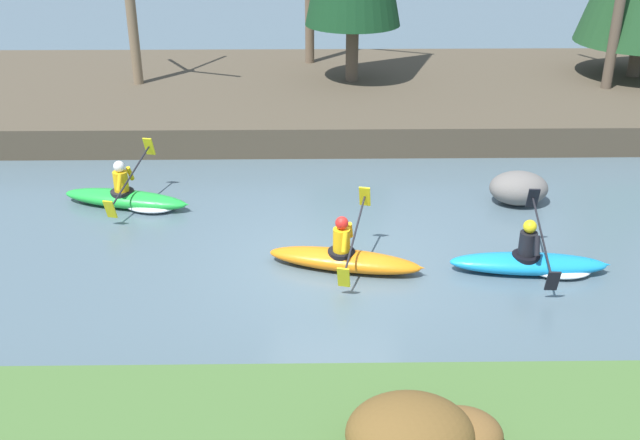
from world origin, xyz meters
TOP-DOWN VIEW (x-y plane):
  - ground_plane at (0.00, 0.00)m, footprint 90.00×90.00m
  - riverbank_far at (0.00, 9.40)m, footprint 44.00×8.44m
  - bare_tree_upstream at (-5.31, 9.40)m, footprint 2.62×2.59m
  - shrub_clump_nearest at (0.59, -5.63)m, footprint 1.37×1.14m
  - shrub_clump_second at (1.16, -5.50)m, footprint 0.91×0.76m
  - kayaker_lead at (3.45, -0.40)m, footprint 2.79×2.07m
  - kayaker_middle at (0.17, -0.22)m, footprint 2.78×2.05m
  - kayaker_trailing at (-4.16, 2.46)m, footprint 2.78×2.05m
  - boulder_midstream at (3.90, 2.54)m, footprint 1.21×0.95m

SIDE VIEW (x-z plane):
  - ground_plane at x=0.00m, z-range 0.00..0.00m
  - kayaker_lead at x=3.45m, z-range -0.40..0.80m
  - kayaker_trailing at x=-4.16m, z-range -0.40..0.80m
  - kayaker_middle at x=0.17m, z-range -0.38..0.82m
  - boulder_midstream at x=3.90m, z-range 0.00..0.69m
  - riverbank_far at x=0.00m, z-range 0.00..0.74m
  - shrub_clump_second at x=1.16m, z-range 0.68..1.17m
  - shrub_clump_nearest at x=0.59m, z-range 0.68..1.42m
  - bare_tree_upstream at x=-5.31m, z-range 0.61..5.28m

